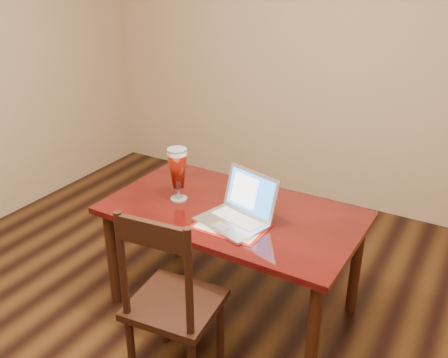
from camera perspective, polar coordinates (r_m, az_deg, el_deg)
The scene contains 3 objects.
room_shell at distance 1.92m, azimuth -10.04°, elevation 15.45°, with size 4.51×5.01×2.71m.
dining_table at distance 2.92m, azimuth 0.66°, elevation -4.60°, with size 1.48×0.85×1.02m.
dining_chair at distance 2.55m, azimuth -6.04°, elevation -13.90°, with size 0.47×0.45×1.01m.
Camera 1 is at (1.21, -1.45, 2.06)m, focal length 40.00 mm.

